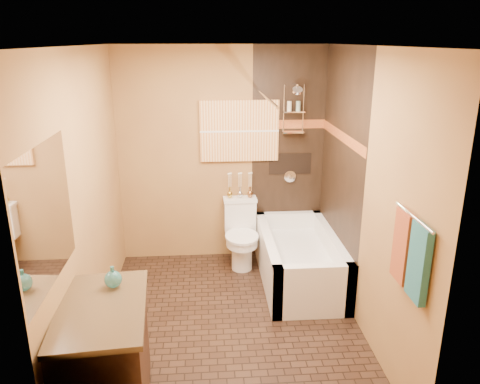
{
  "coord_description": "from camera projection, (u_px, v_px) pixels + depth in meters",
  "views": [
    {
      "loc": [
        -0.19,
        -3.8,
        2.55
      ],
      "look_at": [
        0.13,
        0.4,
        1.17
      ],
      "focal_mm": 35.0,
      "sensor_mm": 36.0,
      "label": 1
    }
  ],
  "objects": [
    {
      "name": "bud_vases",
      "position": [
        240.0,
        185.0,
        5.45
      ],
      "size": [
        0.3,
        0.06,
        0.3
      ],
      "color": "gold",
      "rests_on": "toilet"
    },
    {
      "name": "bathtub",
      "position": [
        299.0,
        263.0,
        5.1
      ],
      "size": [
        0.8,
        1.5,
        0.55
      ],
      "color": "white",
      "rests_on": "floor"
    },
    {
      "name": "vanity_mirror",
      "position": [
        47.0,
        216.0,
        2.91
      ],
      "size": [
        0.01,
        1.0,
        0.9
      ],
      "primitive_type": "cube",
      "color": "white",
      "rests_on": "wall_left"
    },
    {
      "name": "alcove_niche",
      "position": [
        290.0,
        164.0,
        5.51
      ],
      "size": [
        0.5,
        0.01,
        0.25
      ],
      "primitive_type": "cube",
      "color": "black",
      "rests_on": "alcove_tile_back"
    },
    {
      "name": "sunset_painting",
      "position": [
        239.0,
        131.0,
        5.33
      ],
      "size": [
        0.9,
        0.04,
        0.7
      ],
      "primitive_type": "cube",
      "color": "orange",
      "rests_on": "wall_back"
    },
    {
      "name": "towel_rust",
      "position": [
        402.0,
        246.0,
        3.25
      ],
      "size": [
        0.05,
        0.22,
        0.52
      ],
      "primitive_type": "cube",
      "color": "maroon",
      "rests_on": "towel_bar"
    },
    {
      "name": "wall_left",
      "position": [
        87.0,
        201.0,
        3.93
      ],
      "size": [
        0.02,
        3.0,
        2.5
      ],
      "primitive_type": "cube",
      "color": "#A57B40",
      "rests_on": "floor"
    },
    {
      "name": "towel_bar",
      "position": [
        414.0,
        217.0,
        3.04
      ],
      "size": [
        0.02,
        0.55,
        0.02
      ],
      "primitive_type": "cylinder",
      "rotation": [
        1.57,
        0.0,
        0.0
      ],
      "color": "silver",
      "rests_on": "wall_right"
    },
    {
      "name": "shower_fixtures",
      "position": [
        293.0,
        122.0,
        5.25
      ],
      "size": [
        0.24,
        0.33,
        1.16
      ],
      "color": "silver",
      "rests_on": "floor"
    },
    {
      "name": "mosaic_band_back",
      "position": [
        289.0,
        124.0,
        5.36
      ],
      "size": [
        0.85,
        0.01,
        0.1
      ],
      "primitive_type": "cube",
      "color": "maroon",
      "rests_on": "alcove_tile_back"
    },
    {
      "name": "vanity",
      "position": [
        105.0,
        359.0,
        3.26
      ],
      "size": [
        0.66,
        1.0,
        0.85
      ],
      "rotation": [
        0.0,
        0.0,
        0.08
      ],
      "color": "black",
      "rests_on": "floor"
    },
    {
      "name": "ceiling",
      "position": [
        228.0,
        46.0,
        3.63
      ],
      "size": [
        3.0,
        3.0,
        0.0
      ],
      "primitive_type": "plane",
      "color": "silver",
      "rests_on": "wall_back"
    },
    {
      "name": "alcove_tile_right",
      "position": [
        340.0,
        172.0,
        4.81
      ],
      "size": [
        0.01,
        1.5,
        2.5
      ],
      "primitive_type": "cube",
      "color": "black",
      "rests_on": "wall_right"
    },
    {
      "name": "mosaic_band_right",
      "position": [
        342.0,
        136.0,
        4.7
      ],
      "size": [
        0.01,
        1.5,
        0.1
      ],
      "primitive_type": "cube",
      "color": "maroon",
      "rests_on": "alcove_tile_right"
    },
    {
      "name": "teal_bottle",
      "position": [
        113.0,
        277.0,
        3.34
      ],
      "size": [
        0.16,
        0.16,
        0.2
      ],
      "primitive_type": null,
      "rotation": [
        0.0,
        0.0,
        -0.31
      ],
      "color": "#267373",
      "rests_on": "vanity"
    },
    {
      "name": "curtain_rod",
      "position": [
        266.0,
        97.0,
        4.51
      ],
      "size": [
        0.03,
        1.55,
        0.03
      ],
      "primitive_type": "cylinder",
      "rotation": [
        1.57,
        0.0,
        0.0
      ],
      "color": "silver",
      "rests_on": "wall_back"
    },
    {
      "name": "wall_front",
      "position": [
        243.0,
        285.0,
        2.59
      ],
      "size": [
        2.4,
        0.02,
        2.5
      ],
      "primitive_type": "cube",
      "color": "#A57B40",
      "rests_on": "floor"
    },
    {
      "name": "towel_teal",
      "position": [
        419.0,
        263.0,
        3.0
      ],
      "size": [
        0.05,
        0.22,
        0.52
      ],
      "primitive_type": "cube",
      "color": "#1C5460",
      "rests_on": "towel_bar"
    },
    {
      "name": "alcove_tile_back",
      "position": [
        288.0,
        155.0,
        5.48
      ],
      "size": [
        0.85,
        0.01,
        2.5
      ],
      "primitive_type": "cube",
      "color": "black",
      "rests_on": "wall_back"
    },
    {
      "name": "wall_right",
      "position": [
        365.0,
        195.0,
        4.1
      ],
      "size": [
        0.02,
        3.0,
        2.5
      ],
      "primitive_type": "cube",
      "color": "#A57B40",
      "rests_on": "floor"
    },
    {
      "name": "floor",
      "position": [
        230.0,
        323.0,
        4.41
      ],
      "size": [
        3.0,
        3.0,
        0.0
      ],
      "primitive_type": "plane",
      "color": "black",
      "rests_on": "ground"
    },
    {
      "name": "wall_back",
      "position": [
        222.0,
        156.0,
        5.44
      ],
      "size": [
        2.4,
        0.02,
        2.5
      ],
      "primitive_type": "cube",
      "color": "#A57B40",
      "rests_on": "floor"
    },
    {
      "name": "toilet",
      "position": [
        241.0,
        234.0,
        5.45
      ],
      "size": [
        0.4,
        0.58,
        0.77
      ],
      "rotation": [
        0.0,
        0.0,
        0.03
      ],
      "color": "white",
      "rests_on": "floor"
    }
  ]
}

